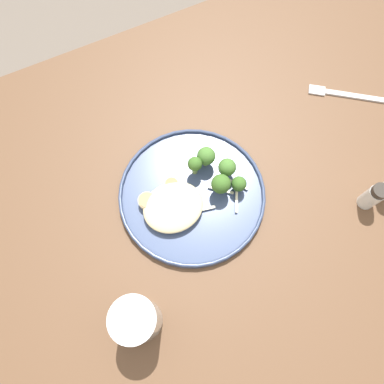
{
  "coord_description": "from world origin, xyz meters",
  "views": [
    {
      "loc": [
        0.15,
        0.18,
        1.38
      ],
      "look_at": [
        0.04,
        -0.04,
        0.76
      ],
      "focal_mm": 32.06,
      "sensor_mm": 36.0,
      "label": 1
    }
  ],
  "objects_px": {
    "dinner_fork": "(347,95)",
    "pepper_shaker": "(373,196)",
    "seared_scallop_tilted_round": "(171,204)",
    "seared_scallop_right_edge": "(156,212)",
    "dinner_plate": "(192,194)",
    "broccoli_floret_left_leaning": "(227,167)",
    "broccoli_floret_center_pile": "(239,184)",
    "broccoli_floret_tall_stalk": "(195,164)",
    "seared_scallop_on_noodles": "(164,219)",
    "broccoli_floret_split_head": "(221,184)",
    "seared_scallop_front_small": "(147,201)",
    "water_glass": "(138,320)",
    "seared_scallop_half_hidden": "(172,185)",
    "broccoli_floret_near_rim": "(206,156)"
  },
  "relations": [
    {
      "from": "seared_scallop_tilted_round",
      "to": "broccoli_floret_near_rim",
      "type": "bearing_deg",
      "value": -153.44
    },
    {
      "from": "seared_scallop_on_noodles",
      "to": "broccoli_floret_tall_stalk",
      "type": "height_order",
      "value": "broccoli_floret_tall_stalk"
    },
    {
      "from": "seared_scallop_half_hidden",
      "to": "dinner_fork",
      "type": "xyz_separation_m",
      "value": [
        -0.45,
        -0.03,
        -0.02
      ]
    },
    {
      "from": "dinner_fork",
      "to": "pepper_shaker",
      "type": "relative_size",
      "value": 2.37
    },
    {
      "from": "dinner_plate",
      "to": "dinner_fork",
      "type": "height_order",
      "value": "dinner_plate"
    },
    {
      "from": "seared_scallop_half_hidden",
      "to": "seared_scallop_front_small",
      "type": "bearing_deg",
      "value": 9.87
    },
    {
      "from": "water_glass",
      "to": "seared_scallop_half_hidden",
      "type": "bearing_deg",
      "value": -127.58
    },
    {
      "from": "dinner_fork",
      "to": "broccoli_floret_tall_stalk",
      "type": "bearing_deg",
      "value": 2.69
    },
    {
      "from": "seared_scallop_right_edge",
      "to": "seared_scallop_on_noodles",
      "type": "xyz_separation_m",
      "value": [
        -0.01,
        0.02,
        0.0
      ]
    },
    {
      "from": "pepper_shaker",
      "to": "dinner_fork",
      "type": "bearing_deg",
      "value": -117.93
    },
    {
      "from": "broccoli_floret_near_rim",
      "to": "broccoli_floret_center_pile",
      "type": "bearing_deg",
      "value": 111.55
    },
    {
      "from": "seared_scallop_right_edge",
      "to": "dinner_fork",
      "type": "bearing_deg",
      "value": -172.74
    },
    {
      "from": "broccoli_floret_near_rim",
      "to": "broccoli_floret_tall_stalk",
      "type": "bearing_deg",
      "value": 13.12
    },
    {
      "from": "dinner_fork",
      "to": "pepper_shaker",
      "type": "xyz_separation_m",
      "value": [
        0.12,
        0.23,
        0.03
      ]
    },
    {
      "from": "seared_scallop_right_edge",
      "to": "water_glass",
      "type": "distance_m",
      "value": 0.2
    },
    {
      "from": "broccoli_floret_tall_stalk",
      "to": "pepper_shaker",
      "type": "bearing_deg",
      "value": 142.93
    },
    {
      "from": "broccoli_floret_center_pile",
      "to": "water_glass",
      "type": "bearing_deg",
      "value": 27.31
    },
    {
      "from": "seared_scallop_front_small",
      "to": "seared_scallop_right_edge",
      "type": "height_order",
      "value": "seared_scallop_front_small"
    },
    {
      "from": "broccoli_floret_split_head",
      "to": "broccoli_floret_left_leaning",
      "type": "bearing_deg",
      "value": -136.88
    },
    {
      "from": "seared_scallop_half_hidden",
      "to": "seared_scallop_right_edge",
      "type": "height_order",
      "value": "same"
    },
    {
      "from": "broccoli_floret_split_head",
      "to": "dinner_fork",
      "type": "bearing_deg",
      "value": -168.1
    },
    {
      "from": "seared_scallop_right_edge",
      "to": "broccoli_floret_tall_stalk",
      "type": "height_order",
      "value": "broccoli_floret_tall_stalk"
    },
    {
      "from": "dinner_fork",
      "to": "broccoli_floret_left_leaning",
      "type": "bearing_deg",
      "value": 8.53
    },
    {
      "from": "broccoli_floret_tall_stalk",
      "to": "broccoli_floret_center_pile",
      "type": "height_order",
      "value": "broccoli_floret_tall_stalk"
    },
    {
      "from": "broccoli_floret_split_head",
      "to": "seared_scallop_half_hidden",
      "type": "bearing_deg",
      "value": -32.3
    },
    {
      "from": "broccoli_floret_left_leaning",
      "to": "dinner_fork",
      "type": "height_order",
      "value": "broccoli_floret_left_leaning"
    },
    {
      "from": "dinner_fork",
      "to": "pepper_shaker",
      "type": "height_order",
      "value": "pepper_shaker"
    },
    {
      "from": "seared_scallop_half_hidden",
      "to": "pepper_shaker",
      "type": "distance_m",
      "value": 0.38
    },
    {
      "from": "broccoli_floret_left_leaning",
      "to": "pepper_shaker",
      "type": "bearing_deg",
      "value": 141.66
    },
    {
      "from": "broccoli_floret_tall_stalk",
      "to": "water_glass",
      "type": "distance_m",
      "value": 0.3
    },
    {
      "from": "broccoli_floret_near_rim",
      "to": "dinner_plate",
      "type": "bearing_deg",
      "value": 40.52
    },
    {
      "from": "dinner_fork",
      "to": "seared_scallop_half_hidden",
      "type": "bearing_deg",
      "value": 3.45
    },
    {
      "from": "seared_scallop_tilted_round",
      "to": "seared_scallop_right_edge",
      "type": "relative_size",
      "value": 0.91
    },
    {
      "from": "broccoli_floret_tall_stalk",
      "to": "broccoli_floret_left_leaning",
      "type": "distance_m",
      "value": 0.06
    },
    {
      "from": "seared_scallop_tilted_round",
      "to": "seared_scallop_half_hidden",
      "type": "bearing_deg",
      "value": -117.88
    },
    {
      "from": "broccoli_floret_tall_stalk",
      "to": "broccoli_floret_near_rim",
      "type": "height_order",
      "value": "broccoli_floret_near_rim"
    },
    {
      "from": "dinner_plate",
      "to": "broccoli_floret_near_rim",
      "type": "height_order",
      "value": "broccoli_floret_near_rim"
    },
    {
      "from": "dinner_fork",
      "to": "broccoli_floret_near_rim",
      "type": "bearing_deg",
      "value": 1.88
    },
    {
      "from": "dinner_plate",
      "to": "broccoli_floret_left_leaning",
      "type": "height_order",
      "value": "broccoli_floret_left_leaning"
    },
    {
      "from": "seared_scallop_tilted_round",
      "to": "broccoli_floret_center_pile",
      "type": "bearing_deg",
      "value": 168.77
    },
    {
      "from": "seared_scallop_front_small",
      "to": "broccoli_floret_left_leaning",
      "type": "distance_m",
      "value": 0.17
    },
    {
      "from": "broccoli_floret_split_head",
      "to": "pepper_shaker",
      "type": "distance_m",
      "value": 0.29
    },
    {
      "from": "seared_scallop_front_small",
      "to": "broccoli_floret_center_pile",
      "type": "distance_m",
      "value": 0.18
    },
    {
      "from": "seared_scallop_half_hidden",
      "to": "broccoli_floret_left_leaning",
      "type": "xyz_separation_m",
      "value": [
        -0.11,
        0.02,
        0.02
      ]
    },
    {
      "from": "broccoli_floret_near_rim",
      "to": "broccoli_floret_left_leaning",
      "type": "bearing_deg",
      "value": 123.11
    },
    {
      "from": "broccoli_floret_split_head",
      "to": "broccoli_floret_near_rim",
      "type": "bearing_deg",
      "value": -92.65
    },
    {
      "from": "seared_scallop_half_hidden",
      "to": "dinner_fork",
      "type": "relative_size",
      "value": 0.17
    },
    {
      "from": "seared_scallop_on_noodles",
      "to": "broccoli_floret_left_leaning",
      "type": "height_order",
      "value": "broccoli_floret_left_leaning"
    },
    {
      "from": "seared_scallop_tilted_round",
      "to": "broccoli_floret_left_leaning",
      "type": "bearing_deg",
      "value": -174.57
    },
    {
      "from": "seared_scallop_front_small",
      "to": "dinner_fork",
      "type": "height_order",
      "value": "seared_scallop_front_small"
    }
  ]
}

